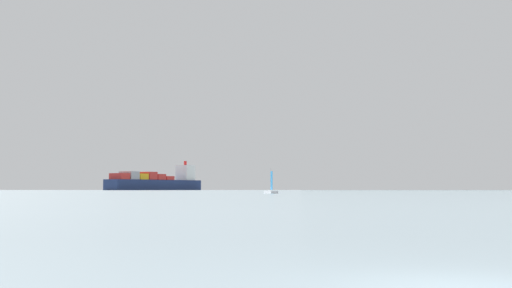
% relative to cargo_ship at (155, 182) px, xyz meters
% --- Properties ---
extents(ground_plane, '(4000.00, 4000.00, 0.00)m').
position_rel_cargo_ship_xyz_m(ground_plane, '(286.08, -880.71, -10.88)').
color(ground_plane, gray).
extents(cargo_ship, '(94.77, 151.39, 40.67)m').
position_rel_cargo_ship_xyz_m(cargo_ship, '(0.00, 0.00, 0.00)').
color(cargo_ship, navy).
rests_on(cargo_ship, ground_plane).
extents(small_sailboat, '(6.12, 9.72, 8.67)m').
position_rel_cargo_ship_xyz_m(small_sailboat, '(250.36, -654.29, -10.16)').
color(small_sailboat, white).
rests_on(small_sailboat, ground_plane).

